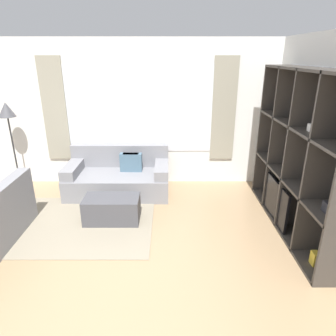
% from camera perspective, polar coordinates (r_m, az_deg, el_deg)
% --- Properties ---
extents(ground_plane, '(16.00, 16.00, 0.00)m').
position_cam_1_polar(ground_plane, '(3.38, -9.94, -25.15)').
color(ground_plane, '#9E7F5B').
extents(wall_back, '(6.29, 0.11, 2.70)m').
position_cam_1_polar(wall_back, '(5.74, -5.29, 10.14)').
color(wall_back, white).
rests_on(wall_back, ground_plane).
extents(wall_right, '(0.07, 4.48, 2.70)m').
position_cam_1_polar(wall_right, '(4.57, 26.89, 5.12)').
color(wall_right, white).
rests_on(wall_right, ground_plane).
extents(area_rug, '(2.59, 1.72, 0.01)m').
position_cam_1_polar(area_rug, '(4.87, -18.51, -9.99)').
color(area_rug, gray).
rests_on(area_rug, ground_plane).
extents(shelving_unit, '(0.42, 2.55, 2.26)m').
position_cam_1_polar(shelving_unit, '(4.51, 24.26, 1.85)').
color(shelving_unit, '#515660').
rests_on(shelving_unit, ground_plane).
extents(couch_main, '(1.84, 0.94, 0.82)m').
position_cam_1_polar(couch_main, '(5.61, -9.19, -1.66)').
color(couch_main, gray).
rests_on(couch_main, ground_plane).
extents(ottoman, '(0.83, 0.44, 0.40)m').
position_cam_1_polar(ottoman, '(4.68, -10.50, -7.75)').
color(ottoman, '#47474C').
rests_on(ottoman, ground_plane).
extents(floor_lamp, '(0.29, 0.29, 1.63)m').
position_cam_1_polar(floor_lamp, '(6.11, -28.11, 8.59)').
color(floor_lamp, black).
rests_on(floor_lamp, ground_plane).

